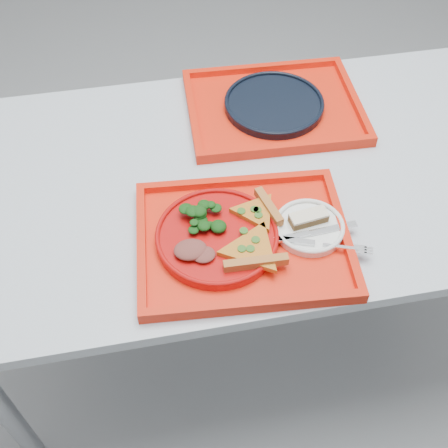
{
  "coord_description": "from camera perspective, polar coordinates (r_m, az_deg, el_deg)",
  "views": [
    {
      "loc": [
        -0.29,
        -0.93,
        1.71
      ],
      "look_at": [
        -0.15,
        -0.17,
        0.78
      ],
      "focal_mm": 45.0,
      "sensor_mm": 36.0,
      "label": 1
    }
  ],
  "objects": [
    {
      "name": "ground",
      "position": [
        1.96,
        3.42,
        -10.09
      ],
      "size": [
        10.0,
        10.0,
        0.0
      ],
      "primitive_type": "plane",
      "color": "gray",
      "rests_on": "ground"
    },
    {
      "name": "table",
      "position": [
        1.42,
        4.68,
        3.49
      ],
      "size": [
        1.6,
        0.8,
        0.75
      ],
      "color": "#A6AEBA",
      "rests_on": "ground"
    },
    {
      "name": "tray_main",
      "position": [
        1.2,
        1.95,
        -1.81
      ],
      "size": [
        0.48,
        0.39,
        0.01
      ],
      "primitive_type": "cube",
      "rotation": [
        0.0,
        0.0,
        -0.08
      ],
      "color": "red",
      "rests_on": "table"
    },
    {
      "name": "tray_far",
      "position": [
        1.52,
        5.06,
        11.54
      ],
      "size": [
        0.46,
        0.37,
        0.01
      ],
      "primitive_type": "cube",
      "rotation": [
        0.0,
        0.0,
        -0.04
      ],
      "color": "red",
      "rests_on": "table"
    },
    {
      "name": "dinner_plate",
      "position": [
        1.19,
        -0.71,
        -1.38
      ],
      "size": [
        0.26,
        0.26,
        0.02
      ],
      "primitive_type": "cylinder",
      "color": "#AE0D0B",
      "rests_on": "tray_main"
    },
    {
      "name": "side_plate",
      "position": [
        1.22,
        8.63,
        -0.43
      ],
      "size": [
        0.15,
        0.15,
        0.01
      ],
      "primitive_type": "cylinder",
      "color": "white",
      "rests_on": "tray_main"
    },
    {
      "name": "navy_plate",
      "position": [
        1.51,
        5.1,
        11.95
      ],
      "size": [
        0.26,
        0.26,
        0.02
      ],
      "primitive_type": "cylinder",
      "color": "black",
      "rests_on": "tray_far"
    },
    {
      "name": "pizza_slice_a",
      "position": [
        1.15,
        2.91,
        -2.45
      ],
      "size": [
        0.13,
        0.15,
        0.02
      ],
      "primitive_type": null,
      "rotation": [
        0.0,
        0.0,
        1.54
      ],
      "color": "gold",
      "rests_on": "dinner_plate"
    },
    {
      "name": "pizza_slice_b",
      "position": [
        1.22,
        3.32,
        1.35
      ],
      "size": [
        0.14,
        0.13,
        0.02
      ],
      "primitive_type": null,
      "rotation": [
        0.0,
        0.0,
        3.39
      ],
      "color": "gold",
      "rests_on": "dinner_plate"
    },
    {
      "name": "salad_heap",
      "position": [
        1.2,
        -2.09,
        0.96
      ],
      "size": [
        0.08,
        0.07,
        0.04
      ],
      "primitive_type": "ellipsoid",
      "color": "black",
      "rests_on": "dinner_plate"
    },
    {
      "name": "meat_portion",
      "position": [
        1.15,
        -3.43,
        -2.62
      ],
      "size": [
        0.07,
        0.06,
        0.02
      ],
      "primitive_type": "ellipsoid",
      "color": "brown",
      "rests_on": "dinner_plate"
    },
    {
      "name": "dessert_bar",
      "position": [
        1.22,
        8.58,
        0.63
      ],
      "size": [
        0.09,
        0.04,
        0.02
      ],
      "rotation": [
        0.0,
        0.0,
        0.15
      ],
      "color": "#4B3219",
      "rests_on": "side_plate"
    },
    {
      "name": "knife",
      "position": [
        1.21,
        9.34,
        -0.77
      ],
      "size": [
        0.19,
        0.03,
        0.01
      ],
      "primitive_type": "cube",
      "rotation": [
        0.0,
        0.0,
        0.08
      ],
      "color": "silver",
      "rests_on": "side_plate"
    },
    {
      "name": "fork",
      "position": [
        1.19,
        9.92,
        -2.04
      ],
      "size": [
        0.18,
        0.08,
        0.01
      ],
      "primitive_type": "cube",
      "rotation": [
        0.0,
        0.0,
        -0.34
      ],
      "color": "silver",
      "rests_on": "side_plate"
    }
  ]
}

